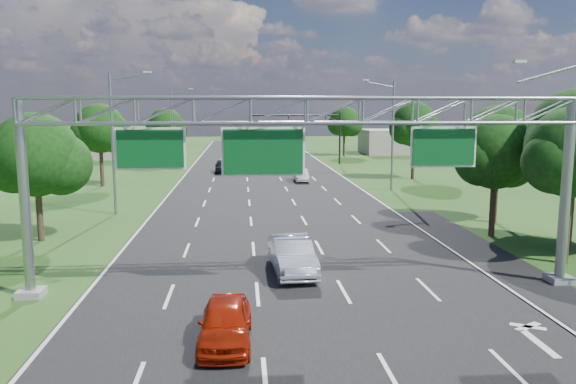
{
  "coord_description": "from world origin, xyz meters",
  "views": [
    {
      "loc": [
        -2.39,
        -10.76,
        7.61
      ],
      "look_at": [
        -0.25,
        14.91,
        3.74
      ],
      "focal_mm": 35.0,
      "sensor_mm": 36.0,
      "label": 1
    }
  ],
  "objects": [
    {
      "name": "traffic_signal",
      "position": [
        7.48,
        65.0,
        5.17
      ],
      "size": [
        12.21,
        0.24,
        7.0
      ],
      "color": "black",
      "rests_on": "ground"
    },
    {
      "name": "tree_verge_lc",
      "position": [
        -12.92,
        70.04,
        4.98
      ],
      "size": [
        5.76,
        4.8,
        7.62
      ],
      "color": "#2D2116",
      "rests_on": "ground"
    },
    {
      "name": "sign_gantry",
      "position": [
        0.33,
        12.0,
        6.89
      ],
      "size": [
        23.5,
        1.0,
        9.56
      ],
      "color": "gray",
      "rests_on": "ground"
    },
    {
      "name": "streetlight_l_near",
      "position": [
        -11.3,
        30.0,
        5.58
      ],
      "size": [
        2.97,
        0.22,
        10.16
      ],
      "color": "gray",
      "rests_on": "ground"
    },
    {
      "name": "box_truck",
      "position": [
        4.95,
        77.09,
        1.34
      ],
      "size": [
        2.72,
        7.58,
        2.8
      ],
      "rotation": [
        0.0,
        0.0,
        0.11
      ],
      "color": "white",
      "rests_on": "ground"
    },
    {
      "name": "tree_verge_lb",
      "position": [
        -15.92,
        45.04,
        5.41
      ],
      "size": [
        5.76,
        4.8,
        8.06
      ],
      "color": "#2D2116",
      "rests_on": "ground"
    },
    {
      "name": "tree_cluster_right",
      "position": [
        14.8,
        19.19,
        5.31
      ],
      "size": [
        9.91,
        14.6,
        8.68
      ],
      "color": "#2D2116",
      "rests_on": "ground"
    },
    {
      "name": "car_queue_c",
      "position": [
        -4.62,
        55.7,
        0.77
      ],
      "size": [
        2.04,
        4.63,
        1.55
      ],
      "primitive_type": "imported",
      "rotation": [
        0.0,
        0.0,
        0.05
      ],
      "color": "black",
      "rests_on": "ground"
    },
    {
      "name": "road",
      "position": [
        0.0,
        30.0,
        0.0
      ],
      "size": [
        18.0,
        180.0,
        0.02
      ],
      "primitive_type": "cube",
      "color": "black",
      "rests_on": "ground"
    },
    {
      "name": "streetlight_l_far",
      "position": [
        -11.3,
        65.0,
        5.58
      ],
      "size": [
        2.97,
        0.22,
        10.16
      ],
      "color": "gray",
      "rests_on": "ground"
    },
    {
      "name": "tree_verge_la",
      "position": [
        -13.92,
        22.04,
        4.76
      ],
      "size": [
        5.76,
        4.8,
        7.4
      ],
      "color": "#2D2116",
      "rests_on": "ground"
    },
    {
      "name": "car_queue_b",
      "position": [
        2.18,
        65.28,
        0.64
      ],
      "size": [
        2.35,
        4.69,
        1.28
      ],
      "primitive_type": "imported",
      "rotation": [
        0.0,
        0.0,
        0.05
      ],
      "color": "black",
      "rests_on": "ground"
    },
    {
      "name": "building_right",
      "position": [
        24.0,
        82.0,
        2.0
      ],
      "size": [
        12.0,
        9.0,
        4.0
      ],
      "primitive_type": "cube",
      "color": "gray",
      "rests_on": "ground"
    },
    {
      "name": "ground",
      "position": [
        0.0,
        30.0,
        0.0
      ],
      "size": [
        220.0,
        220.0,
        0.0
      ],
      "primitive_type": "plane",
      "color": "#264414",
      "rests_on": "ground"
    },
    {
      "name": "road_flare",
      "position": [
        10.2,
        14.0,
        0.0
      ],
      "size": [
        3.0,
        30.0,
        0.02
      ],
      "primitive_type": "cube",
      "color": "black",
      "rests_on": "ground"
    },
    {
      "name": "building_left",
      "position": [
        -22.0,
        78.0,
        2.5
      ],
      "size": [
        14.0,
        10.0,
        5.0
      ],
      "primitive_type": "cube",
      "color": "gray",
      "rests_on": "ground"
    },
    {
      "name": "streetlight_r_mid",
      "position": [
        11.3,
        40.0,
        5.58
      ],
      "size": [
        2.97,
        0.22,
        10.16
      ],
      "color": "gray",
      "rests_on": "ground"
    },
    {
      "name": "red_coupe",
      "position": [
        -2.97,
        6.73,
        0.71
      ],
      "size": [
        1.79,
        4.22,
        1.42
      ],
      "primitive_type": "imported",
      "rotation": [
        0.0,
        0.0,
        -0.03
      ],
      "color": "#AB1E07",
      "rests_on": "ground"
    },
    {
      "name": "silver_sedan",
      "position": [
        -0.1,
        14.51,
        0.83
      ],
      "size": [
        2.09,
        5.17,
        1.67
      ],
      "primitive_type": "imported",
      "rotation": [
        0.0,
        0.0,
        0.07
      ],
      "color": "silver",
      "rests_on": "ground"
    },
    {
      "name": "tree_verge_rd",
      "position": [
        16.08,
        48.04,
        5.63
      ],
      "size": [
        5.76,
        4.8,
        8.28
      ],
      "color": "#2D2116",
      "rests_on": "ground"
    },
    {
      "name": "tree_verge_re",
      "position": [
        14.08,
        78.04,
        5.2
      ],
      "size": [
        5.76,
        4.8,
        7.84
      ],
      "color": "#2D2116",
      "rests_on": "ground"
    },
    {
      "name": "car_queue_d",
      "position": [
        3.79,
        47.01,
        0.64
      ],
      "size": [
        1.36,
        3.87,
        1.27
      ],
      "primitive_type": "imported",
      "rotation": [
        0.0,
        0.0,
        -0.0
      ],
      "color": "beige",
      "rests_on": "ground"
    }
  ]
}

